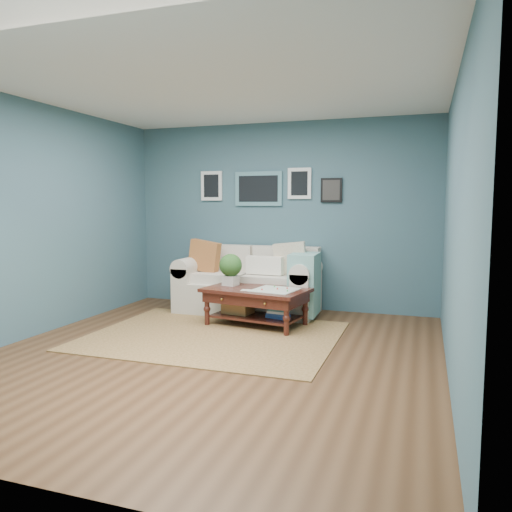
% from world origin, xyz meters
% --- Properties ---
extents(room_shell, '(5.00, 5.02, 2.70)m').
position_xyz_m(room_shell, '(-0.00, 0.06, 1.36)').
color(room_shell, brown).
rests_on(room_shell, ground).
extents(area_rug, '(2.81, 2.24, 0.01)m').
position_xyz_m(area_rug, '(-0.27, 0.66, 0.01)').
color(area_rug, brown).
rests_on(area_rug, ground).
extents(loveseat, '(2.00, 0.91, 1.03)m').
position_xyz_m(loveseat, '(-0.24, 2.03, 0.42)').
color(loveseat, beige).
rests_on(loveseat, ground).
extents(coffee_table, '(1.37, 0.93, 0.89)m').
position_xyz_m(coffee_table, '(-0.03, 1.32, 0.39)').
color(coffee_table, black).
rests_on(coffee_table, ground).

